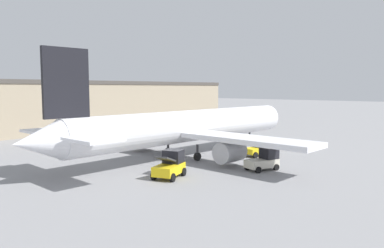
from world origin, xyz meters
name	(u,v)px	position (x,y,z in m)	size (l,w,h in m)	color
ground_plane	(192,156)	(0.00, 0.00, 0.00)	(400.00, 400.00, 0.00)	gray
terminal_building	(59,105)	(4.87, 37.78, 4.68)	(82.92, 15.07, 9.34)	gray
airplane	(186,127)	(-0.98, 0.05, 3.52)	(39.82, 32.48, 11.42)	white
ground_crew_worker	(273,145)	(8.92, -5.77, 0.89)	(0.37, 0.37, 1.67)	#1E2338
baggage_tug	(258,148)	(5.08, -5.85, 0.90)	(3.17, 2.47, 1.93)	yellow
belt_loader_truck	(170,165)	(-9.23, -5.30, 1.13)	(3.79, 2.96, 2.39)	yellow
pushback_tug	(264,160)	(-1.07, -10.20, 0.97)	(3.59, 2.68, 2.15)	beige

